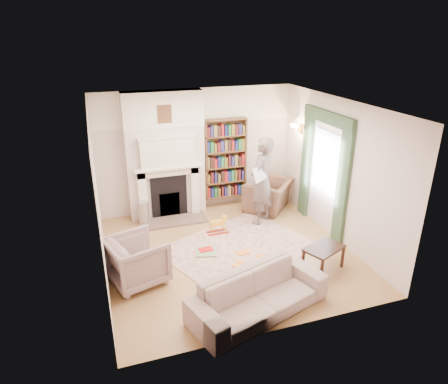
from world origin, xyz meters
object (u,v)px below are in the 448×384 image
object	(u,v)px
coffee_table	(323,258)
rocking_horse	(218,225)
bookcase	(225,159)
armchair_reading	(268,195)
sofa	(259,294)
paraffin_heater	(144,213)
armchair_left	(137,260)
man_reading	(262,181)

from	to	relation	value
coffee_table	rocking_horse	xyz separation A→B (m)	(-1.36, 1.87, -0.03)
bookcase	armchair_reading	size ratio (longest dim) A/B	1.72
sofa	paraffin_heater	bearing A→B (deg)	91.88
bookcase	coffee_table	distance (m)	3.43
armchair_reading	coffee_table	bearing A→B (deg)	40.28
armchair_left	rocking_horse	bearing A→B (deg)	-73.56
armchair_left	rocking_horse	world-z (taller)	armchair_left
armchair_left	armchair_reading	bearing A→B (deg)	-75.99
bookcase	armchair_left	world-z (taller)	bookcase
paraffin_heater	rocking_horse	size ratio (longest dim) A/B	1.24
man_reading	armchair_reading	bearing A→B (deg)	-165.16
armchair_reading	paraffin_heater	xyz separation A→B (m)	(-2.92, 0.07, -0.08)
coffee_table	rocking_horse	world-z (taller)	coffee_table
bookcase	coffee_table	xyz separation A→B (m)	(0.75, -3.21, -0.95)
coffee_table	rocking_horse	distance (m)	2.32
rocking_horse	bookcase	bearing A→B (deg)	63.42
sofa	rocking_horse	bearing A→B (deg)	68.57
bookcase	armchair_left	distance (m)	3.57
sofa	paraffin_heater	world-z (taller)	sofa
armchair_reading	rocking_horse	xyz separation A→B (m)	(-1.52, -0.82, -0.15)
man_reading	coffee_table	size ratio (longest dim) A/B	2.76
sofa	man_reading	distance (m)	3.12
armchair_reading	rocking_horse	size ratio (longest dim) A/B	2.42
bookcase	man_reading	bearing A→B (deg)	-67.97
man_reading	rocking_horse	size ratio (longest dim) A/B	4.34
bookcase	rocking_horse	xyz separation A→B (m)	(-0.61, -1.34, -0.98)
armchair_reading	coffee_table	world-z (taller)	armchair_reading
armchair_left	sofa	size ratio (longest dim) A/B	0.41
armchair_reading	sofa	distance (m)	3.79
bookcase	armchair_left	xyz separation A→B (m)	(-2.40, -2.54, -0.77)
bookcase	sofa	distance (m)	4.08
sofa	man_reading	xyz separation A→B (m)	(1.24, 2.79, 0.65)
sofa	coffee_table	world-z (taller)	sofa
sofa	paraffin_heater	size ratio (longest dim) A/B	3.93
man_reading	rocking_horse	xyz separation A→B (m)	(-1.07, -0.22, -0.77)
armchair_left	sofa	distance (m)	2.12
rocking_horse	sofa	bearing A→B (deg)	-95.75
armchair_reading	bookcase	bearing A→B (deg)	-76.29
bookcase	man_reading	xyz separation A→B (m)	(0.45, -1.12, -0.21)
sofa	paraffin_heater	distance (m)	3.67
sofa	man_reading	world-z (taller)	man_reading
man_reading	bookcase	bearing A→B (deg)	-106.26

